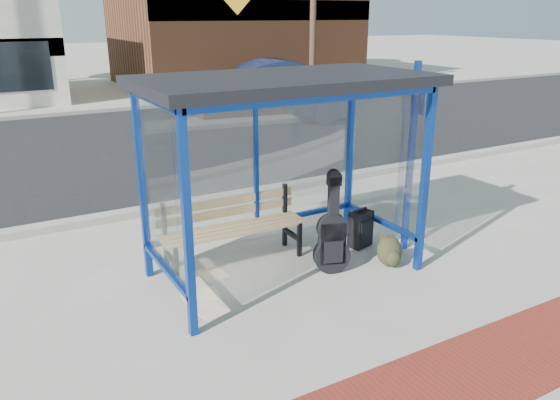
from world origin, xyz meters
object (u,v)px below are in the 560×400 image
bench (232,225)px  suitcase (361,229)px  guitar_bag (332,238)px  fire_hydrant (344,80)px  parked_car (285,80)px  backpack (390,252)px

bench → suitcase: size_ratio=3.41×
bench → suitcase: (1.73, -0.44, -0.25)m
guitar_bag → fire_hydrant: bearing=71.9°
parked_car → fire_hydrant: bearing=-61.5°
suitcase → fire_hydrant: fire_hydrant is taller
suitcase → backpack: 0.68m
bench → fire_hydrant: size_ratio=2.71×
suitcase → backpack: size_ratio=1.40×
guitar_bag → parked_car: 14.38m
bench → guitar_bag: size_ratio=1.52×
suitcase → parked_car: (5.90, 12.27, 0.49)m
guitar_bag → fire_hydrant: guitar_bag is taller
backpack → parked_car: size_ratio=0.09×
guitar_bag → fire_hydrant: size_ratio=1.78×
bench → fire_hydrant: 17.43m
bench → suitcase: bench is taller
parked_car → fire_hydrant: (3.72, 1.40, -0.37)m
suitcase → parked_car: bearing=48.6°
guitar_bag → parked_car: size_ratio=0.27×
fire_hydrant → bench: bearing=-130.7°
suitcase → guitar_bag: bearing=-165.9°
guitar_bag → backpack: (0.75, -0.22, -0.27)m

